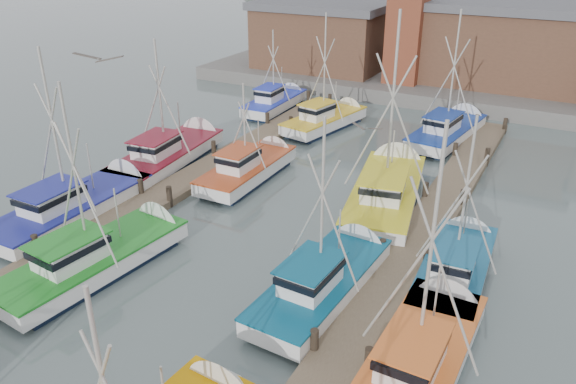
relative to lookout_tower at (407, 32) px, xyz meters
The scene contains 20 objects.
ground 33.52m from the lookout_tower, 86.53° to the right, with size 260.00×260.00×0.00m, color #546563.
dock_left 29.87m from the lookout_tower, 99.80° to the right, with size 2.30×46.00×1.50m.
dock_right 30.79m from the lookout_tower, 72.73° to the right, with size 2.30×46.00×1.50m.
quay 6.67m from the lookout_tower, 63.43° to the left, with size 44.00×16.00×1.20m, color slate.
shed_left 9.30m from the lookout_tower, 167.47° to the left, with size 12.72×8.48×6.20m.
shed_center 8.99m from the lookout_tower, 26.57° to the left, with size 14.84×9.54×6.90m.
lookout_tower is the anchor object (origin of this frame).
boat_4 34.62m from the lookout_tower, 94.43° to the right, with size 3.79×9.53×9.35m.
boat_5 32.31m from the lookout_tower, 77.73° to the right, with size 3.41×8.78×8.48m.
boat_6 32.24m from the lookout_tower, 103.62° to the right, with size 4.03×9.66×9.75m.
boat_7 35.90m from the lookout_tower, 71.22° to the right, with size 3.91×8.71×9.77m.
boat_8 23.13m from the lookout_tower, 95.53° to the right, with size 2.73×8.33×6.59m.
boat_9 23.02m from the lookout_tower, 74.35° to the right, with size 5.11×10.87×11.27m.
boat_10 24.59m from the lookout_tower, 109.41° to the right, with size 4.00×10.03×8.81m.
boat_11 30.29m from the lookout_tower, 67.95° to the right, with size 3.28×8.17×8.11m.
boat_12 12.88m from the lookout_tower, 99.62° to the right, with size 4.06×8.60×9.12m.
boat_13 13.01m from the lookout_tower, 56.25° to the right, with size 3.94×9.43×9.81m.
boat_14 13.11m from the lookout_tower, 129.12° to the right, with size 2.98×7.96×7.17m.
gull_near 38.63m from the lookout_tower, 85.55° to the right, with size 1.53×0.66×0.24m.
gull_far 26.78m from the lookout_tower, 76.55° to the right, with size 1.54×0.66×0.24m.
Camera 1 is at (12.43, -16.00, 13.64)m, focal length 35.00 mm.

